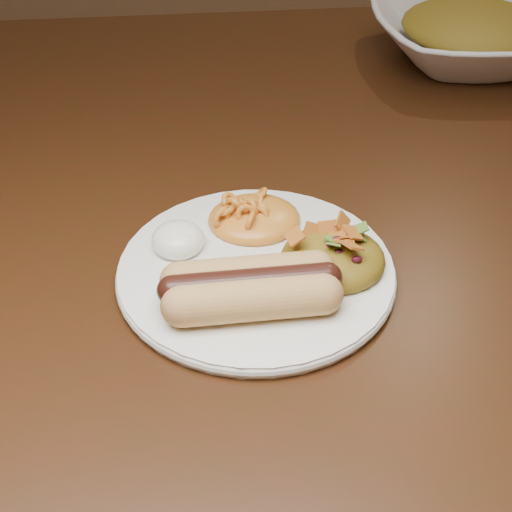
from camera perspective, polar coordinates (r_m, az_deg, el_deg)
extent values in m
cube|color=black|center=(0.75, -10.42, 5.17)|extent=(1.60, 0.90, 0.04)
cylinder|color=white|center=(0.59, 0.00, -1.20)|extent=(0.27, 0.27, 0.01)
cylinder|color=tan|center=(0.53, -0.27, -3.68)|extent=(0.11, 0.03, 0.03)
cylinder|color=tan|center=(0.56, -0.60, -1.48)|extent=(0.11, 0.03, 0.03)
cylinder|color=black|center=(0.54, -0.44, -2.24)|extent=(0.12, 0.03, 0.02)
ellipsoid|color=orange|center=(0.63, -0.14, 3.86)|extent=(0.09, 0.08, 0.03)
ellipsoid|color=white|center=(0.60, -6.30, 1.74)|extent=(0.06, 0.06, 0.03)
ellipsoid|color=#9B520C|center=(0.59, 6.18, 0.12)|extent=(0.09, 0.08, 0.03)
imported|color=silver|center=(1.01, 16.97, 16.45)|extent=(0.26, 0.26, 0.06)
ellipsoid|color=#9B520C|center=(1.00, 17.17, 17.40)|extent=(0.22, 0.22, 0.05)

